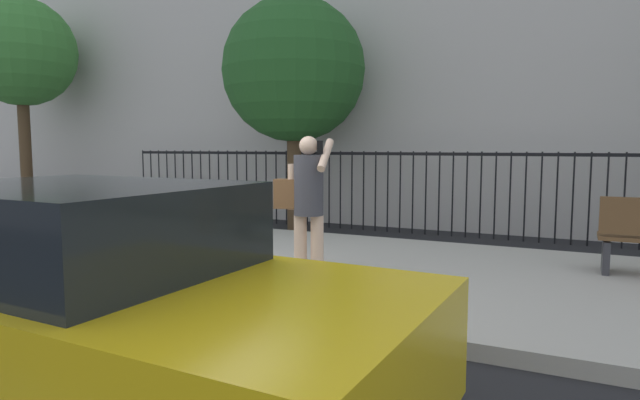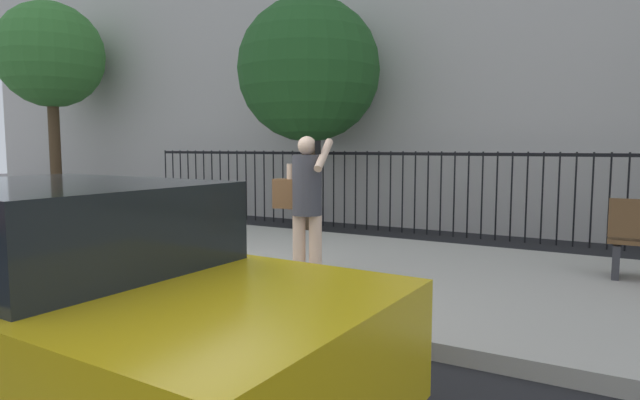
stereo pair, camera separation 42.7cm
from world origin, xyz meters
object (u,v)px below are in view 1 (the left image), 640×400
at_px(taxi_yellow, 91,303).
at_px(pedestrian_on_phone, 306,197).
at_px(street_tree_far, 20,53).
at_px(street_tree_mid, 294,71).

relative_size(taxi_yellow, pedestrian_on_phone, 2.58).
bearing_deg(street_tree_far, taxi_yellow, -33.96).
distance_m(pedestrian_on_phone, street_tree_mid, 5.09).
height_order(street_tree_mid, street_tree_far, street_tree_far).
height_order(pedestrian_on_phone, street_tree_far, street_tree_far).
height_order(taxi_yellow, pedestrian_on_phone, pedestrian_on_phone).
relative_size(pedestrian_on_phone, street_tree_mid, 0.36).
bearing_deg(street_tree_mid, taxi_yellow, -71.32).
xyz_separation_m(taxi_yellow, street_tree_mid, (-2.40, 7.10, 2.47)).
xyz_separation_m(pedestrian_on_phone, street_tree_mid, (-2.34, 4.02, 2.07)).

